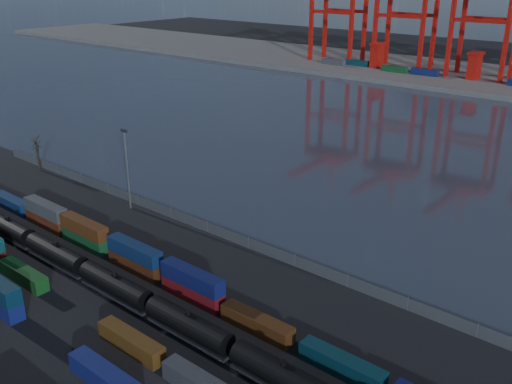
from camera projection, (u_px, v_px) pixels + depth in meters
The scene contains 10 objects.
ground at pixel (119, 319), 79.77m from camera, with size 700.00×700.00×0.00m, color black.
harbor_water at pixel (433, 148), 154.52m from camera, with size 700.00×700.00×0.00m, color #2E3642.
container_row_south at pixel (11, 306), 78.96m from camera, with size 126.53×2.36×5.03m.
container_row_mid at pixel (13, 265), 90.41m from camera, with size 128.08×2.23×4.76m.
container_row_north at pixel (167, 276), 87.23m from camera, with size 139.94×2.29×4.89m.
tanker_string at pixel (115, 286), 83.76m from camera, with size 138.39×3.09×4.42m.
waterfront_fence at pixel (249, 243), 99.33m from camera, with size 160.12×0.12×2.20m.
bare_tree at pixel (38, 153), 136.00m from camera, with size 2.33×2.28×8.67m.
yard_light_mast at pixel (127, 165), 112.71m from camera, with size 1.60×0.40×16.60m.
quay_containers at pixel (504, 82), 224.25m from camera, with size 172.58×10.99×2.60m.
Camera 1 is at (58.07, -39.35, 46.16)m, focal length 40.00 mm.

